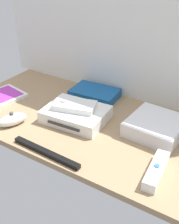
# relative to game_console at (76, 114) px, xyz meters

# --- Properties ---
(ground_plane) EXTENTS (1.00, 0.48, 0.02)m
(ground_plane) POSITION_rel_game_console_xyz_m (0.05, 0.01, -0.03)
(ground_plane) COLOR #9E7F5B
(ground_plane) RESTS_ON ground
(back_wall) EXTENTS (1.10, 0.01, 0.64)m
(back_wall) POSITION_rel_game_console_xyz_m (0.05, 0.26, 0.30)
(back_wall) COLOR white
(back_wall) RESTS_ON ground
(game_console) EXTENTS (0.22, 0.18, 0.04)m
(game_console) POSITION_rel_game_console_xyz_m (0.00, 0.00, 0.00)
(game_console) COLOR white
(game_console) RESTS_ON ground_plane
(mini_computer) EXTENTS (0.18, 0.18, 0.05)m
(mini_computer) POSITION_rel_game_console_xyz_m (0.26, 0.07, 0.00)
(mini_computer) COLOR silver
(mini_computer) RESTS_ON ground_plane
(network_router) EXTENTS (0.19, 0.13, 0.03)m
(network_router) POSITION_rel_game_console_xyz_m (-0.03, 0.18, -0.00)
(network_router) COLOR #145193
(network_router) RESTS_ON ground_plane
(remote_wand) EXTENTS (0.05, 0.15, 0.03)m
(remote_wand) POSITION_rel_game_console_xyz_m (0.34, -0.11, -0.01)
(remote_wand) COLOR white
(remote_wand) RESTS_ON ground_plane
(remote_nunchuk) EXTENTS (0.08, 0.11, 0.05)m
(remote_nunchuk) POSITION_rel_game_console_xyz_m (-0.16, -0.14, -0.00)
(remote_nunchuk) COLOR white
(remote_nunchuk) RESTS_ON ground_plane
(remote_classic_pad) EXTENTS (0.16, 0.12, 0.02)m
(remote_classic_pad) POSITION_rel_game_console_xyz_m (-0.01, 0.00, 0.03)
(remote_classic_pad) COLOR white
(remote_classic_pad) RESTS_ON game_console
(sensor_bar) EXTENTS (0.24, 0.02, 0.01)m
(sensor_bar) POSITION_rel_game_console_xyz_m (0.03, -0.20, -0.01)
(sensor_bar) COLOR black
(sensor_bar) RESTS_ON ground_plane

